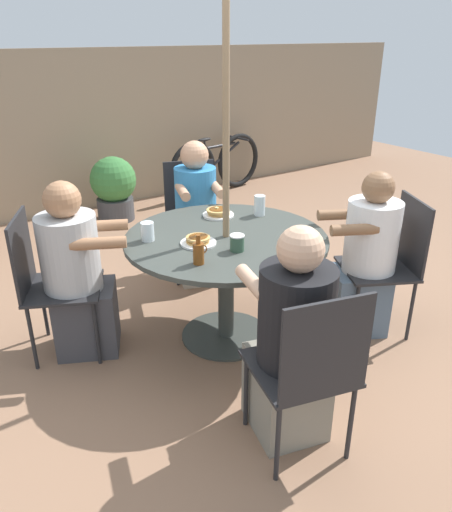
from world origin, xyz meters
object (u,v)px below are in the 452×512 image
object	(u,v)px
patio_chair_north	(47,278)
coffee_cup	(237,243)
drinking_glass_a	(148,231)
patio_chair_west	(192,211)
diner_north	(78,278)
pancake_plate_c	(299,239)
syrup_bottle	(199,253)
patio_chair_south	(391,258)
bicycle	(217,165)
potted_shrub	(114,187)
diner_south	(365,261)
patio_chair_east	(310,366)
pancake_plate_a	(218,213)
pancake_plate_b	(198,241)
diner_west	(197,218)
patio_table	(226,254)
drinking_glass_b	(260,205)
diner_east	(291,345)

from	to	relation	value
patio_chair_north	coffee_cup	bearing A→B (deg)	78.57
drinking_glass_a	patio_chair_west	bearing A→B (deg)	46.35
diner_north	pancake_plate_c	size ratio (longest dim) A/B	5.20
patio_chair_north	syrup_bottle	distance (m)	1.01
patio_chair_south	bicycle	xyz separation A→B (m)	(0.77, 3.32, -0.17)
diner_north	potted_shrub	world-z (taller)	diner_north
patio_chair_north	diner_south	size ratio (longest dim) A/B	0.83
patio_chair_east	drinking_glass_a	size ratio (longest dim) A/B	8.00
patio_chair_north	bicycle	world-z (taller)	patio_chair_north
diner_south	pancake_plate_a	distance (m)	1.03
diner_north	pancake_plate_b	xyz separation A→B (m)	(0.63, -0.41, 0.24)
patio_chair_west	diner_west	size ratio (longest dim) A/B	0.81
diner_west	pancake_plate_a	xyz separation A→B (m)	(-0.14, -0.53, 0.23)
coffee_cup	drinking_glass_a	size ratio (longest dim) A/B	0.84
diner_south	pancake_plate_a	xyz separation A→B (m)	(-0.66, 0.76, 0.25)
pancake_plate_b	drinking_glass_a	world-z (taller)	drinking_glass_a
patio_table	diner_south	world-z (taller)	diner_south
diner_south	potted_shrub	distance (m)	3.06
patio_chair_south	pancake_plate_c	bearing A→B (deg)	102.03
diner_south	diner_west	distance (m)	1.39
drinking_glass_a	diner_west	bearing A→B (deg)	42.09
diner_north	coffee_cup	distance (m)	1.02
patio_chair_north	drinking_glass_b	xyz separation A→B (m)	(1.41, -0.28, 0.28)
patio_chair_north	patio_chair_east	distance (m)	1.71
pancake_plate_b	coffee_cup	distance (m)	0.25
patio_chair_west	diner_south	bearing A→B (deg)	126.67
pancake_plate_c	potted_shrub	bearing A→B (deg)	90.55
diner_north	pancake_plate_c	world-z (taller)	diner_north
diner_east	diner_west	bearing A→B (deg)	87.41
patio_chair_north	diner_east	world-z (taller)	diner_east
patio_chair_east	pancake_plate_a	distance (m)	1.49
drinking_glass_a	patio_chair_south	bearing A→B (deg)	-26.72
patio_table	pancake_plate_b	size ratio (longest dim) A/B	5.88
pancake_plate_a	coffee_cup	bearing A→B (deg)	-112.86
pancake_plate_a	drinking_glass_b	world-z (taller)	drinking_glass_b
diner_north	potted_shrub	bearing A→B (deg)	178.45
patio_chair_north	diner_north	xyz separation A→B (m)	(0.16, -0.08, -0.01)
diner_south	drinking_glass_a	world-z (taller)	diner_south
pancake_plate_a	potted_shrub	xyz separation A→B (m)	(0.12, 2.25, -0.38)
patio_chair_north	diner_east	size ratio (longest dim) A/B	0.81
patio_chair_east	drinking_glass_a	bearing A→B (deg)	111.28
diner_east	coffee_cup	xyz separation A→B (m)	(0.15, 0.68, 0.26)
coffee_cup	pancake_plate_c	bearing A→B (deg)	-14.84
patio_table	bicycle	xyz separation A→B (m)	(1.76, 2.82, -0.25)
diner_north	pancake_plate_b	size ratio (longest dim) A/B	5.20
patio_chair_north	bicycle	xyz separation A→B (m)	(2.75, 2.35, -0.17)
diner_east	pancake_plate_b	size ratio (longest dim) A/B	5.27
diner_south	potted_shrub	world-z (taller)	diner_south
pancake_plate_c	patio_table	bearing A→B (deg)	134.36
patio_table	diner_east	xyz separation A→B (m)	(-0.22, -0.90, -0.09)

